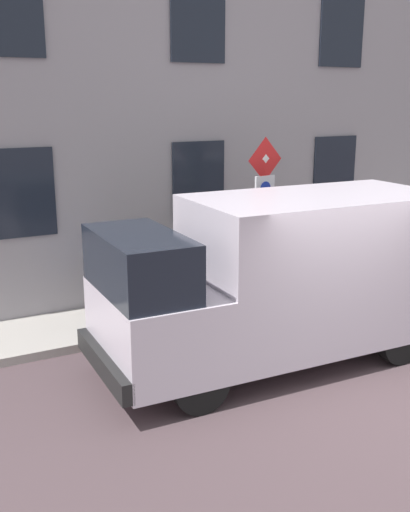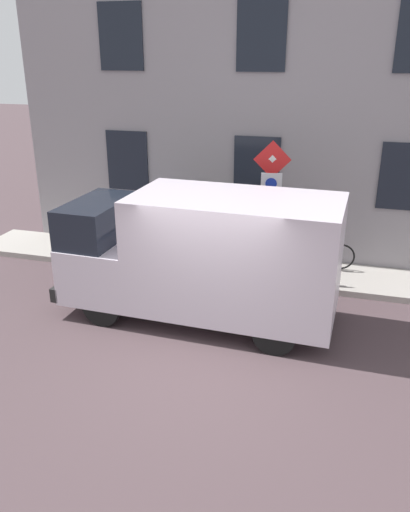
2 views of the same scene
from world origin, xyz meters
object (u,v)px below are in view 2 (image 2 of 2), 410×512
delivery_van (204,254)px  bicycle_blue (273,250)px  bicycle_green (231,245)px  bicycle_orange (190,241)px  litter_bin (204,251)px  pedestrian (156,221)px  sign_post_stacked (271,197)px  bicycle_purple (317,254)px

delivery_van → bicycle_blue: bearing=-106.3°
bicycle_green → bicycle_orange: (-0.00, 1.04, 0.00)m
litter_bin → pedestrian: bearing=72.3°
delivery_van → bicycle_green: 2.91m
sign_post_stacked → delivery_van: bearing=154.1°
bicycle_blue → bicycle_purple: bearing=176.5°
delivery_van → pedestrian: (2.48, 1.94, -0.26)m
bicycle_green → bicycle_purple: bearing=-177.2°
bicycle_green → pedestrian: 1.92m
bicycle_purple → pedestrian: (-0.30, 3.89, 0.56)m
bicycle_purple → litter_bin: size_ratio=1.90×
delivery_van → bicycle_green: bearing=-85.5°
bicycle_orange → litter_bin: (-0.73, -0.58, 0.08)m
bicycle_orange → pedestrian: 0.99m
bicycle_purple → pedestrian: pedestrian is taller
sign_post_stacked → bicycle_purple: (0.88, -1.03, -1.52)m
pedestrian → litter_bin: 1.49m
bicycle_blue → bicycle_orange: 2.09m
delivery_van → pedestrian: delivery_van is taller
sign_post_stacked → bicycle_orange: bearing=67.3°
bicycle_green → bicycle_blue: bearing=-177.2°
bicycle_green → pedestrian: pedestrian is taller
sign_post_stacked → bicycle_green: size_ratio=1.73×
bicycle_purple → bicycle_green: (0.00, 2.09, 0.00)m
bicycle_orange → pedestrian: (-0.30, 0.76, 0.56)m
bicycle_blue → sign_post_stacked: bearing=87.5°
bicycle_purple → bicycle_blue: 1.04m
bicycle_purple → bicycle_green: 2.09m
bicycle_green → pedestrian: size_ratio=1.00×
sign_post_stacked → bicycle_blue: sign_post_stacked is taller
bicycle_purple → bicycle_blue: bearing=-7.9°
sign_post_stacked → bicycle_green: (0.88, 1.06, -1.52)m
delivery_van → bicycle_orange: size_ratio=3.15×
bicycle_orange → litter_bin: size_ratio=1.90×
bicycle_blue → delivery_van: bearing=68.4°
sign_post_stacked → delivery_van: (-1.91, 0.93, -0.70)m
pedestrian → delivery_van: bearing=76.3°
bicycle_blue → litter_bin: litter_bin is taller
bicycle_green → litter_bin: litter_bin is taller
bicycle_orange → pedestrian: size_ratio=1.00×
bicycle_purple → bicycle_blue: (0.00, 1.04, 0.00)m
bicycle_green → bicycle_orange: size_ratio=1.00×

